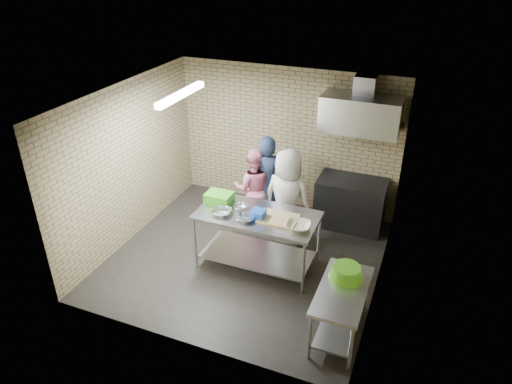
% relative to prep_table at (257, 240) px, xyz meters
% --- Properties ---
extents(floor, '(4.20, 4.20, 0.00)m').
position_rel_prep_table_xyz_m(floor, '(-0.24, 0.08, -0.47)').
color(floor, black).
rests_on(floor, ground).
extents(ceiling, '(4.20, 4.20, 0.00)m').
position_rel_prep_table_xyz_m(ceiling, '(-0.24, 0.08, 2.23)').
color(ceiling, black).
rests_on(ceiling, ground).
extents(back_wall, '(4.20, 0.06, 2.70)m').
position_rel_prep_table_xyz_m(back_wall, '(-0.24, 2.08, 0.88)').
color(back_wall, '#91865B').
rests_on(back_wall, ground).
extents(front_wall, '(4.20, 0.06, 2.70)m').
position_rel_prep_table_xyz_m(front_wall, '(-0.24, -1.92, 0.88)').
color(front_wall, '#91865B').
rests_on(front_wall, ground).
extents(left_wall, '(0.06, 4.00, 2.70)m').
position_rel_prep_table_xyz_m(left_wall, '(-2.34, 0.08, 0.88)').
color(left_wall, '#91865B').
rests_on(left_wall, ground).
extents(right_wall, '(0.06, 4.00, 2.70)m').
position_rel_prep_table_xyz_m(right_wall, '(1.86, 0.08, 0.88)').
color(right_wall, '#91865B').
rests_on(right_wall, ground).
extents(prep_table, '(1.86, 0.93, 0.93)m').
position_rel_prep_table_xyz_m(prep_table, '(0.00, 0.00, 0.00)').
color(prep_table, '#A8A9AF').
rests_on(prep_table, floor).
extents(side_counter, '(0.60, 1.20, 0.75)m').
position_rel_prep_table_xyz_m(side_counter, '(1.56, -1.02, -0.09)').
color(side_counter, silver).
rests_on(side_counter, floor).
extents(stove, '(1.20, 0.70, 0.90)m').
position_rel_prep_table_xyz_m(stove, '(1.11, 1.73, -0.02)').
color(stove, black).
rests_on(stove, floor).
extents(range_hood, '(1.30, 0.60, 0.60)m').
position_rel_prep_table_xyz_m(range_hood, '(1.11, 1.78, 1.63)').
color(range_hood, silver).
rests_on(range_hood, back_wall).
extents(hood_duct, '(0.35, 0.30, 0.30)m').
position_rel_prep_table_xyz_m(hood_duct, '(1.11, 1.93, 2.08)').
color(hood_duct, '#A5A8AD').
rests_on(hood_duct, back_wall).
extents(wall_shelf, '(0.80, 0.20, 0.04)m').
position_rel_prep_table_xyz_m(wall_shelf, '(1.41, 1.97, 1.45)').
color(wall_shelf, '#3F2B19').
rests_on(wall_shelf, back_wall).
extents(fluorescent_fixture, '(0.10, 1.25, 0.08)m').
position_rel_prep_table_xyz_m(fluorescent_fixture, '(-1.24, 0.08, 2.17)').
color(fluorescent_fixture, white).
rests_on(fluorescent_fixture, ceiling).
extents(green_crate, '(0.41, 0.31, 0.17)m').
position_rel_prep_table_xyz_m(green_crate, '(-0.70, 0.12, 0.55)').
color(green_crate, '#38981C').
rests_on(green_crate, prep_table).
extents(blue_tub, '(0.21, 0.21, 0.13)m').
position_rel_prep_table_xyz_m(blue_tub, '(0.05, -0.10, 0.53)').
color(blue_tub, blue).
rests_on(blue_tub, prep_table).
extents(cutting_board, '(0.57, 0.43, 0.03)m').
position_rel_prep_table_xyz_m(cutting_board, '(0.35, -0.02, 0.48)').
color(cutting_board, '#D5B97B').
rests_on(cutting_board, prep_table).
extents(mixing_bowl_a, '(0.32, 0.32, 0.07)m').
position_rel_prep_table_xyz_m(mixing_bowl_a, '(-0.50, -0.20, 0.50)').
color(mixing_bowl_a, '#B5B9BC').
rests_on(mixing_bowl_a, prep_table).
extents(mixing_bowl_b, '(0.24, 0.24, 0.07)m').
position_rel_prep_table_xyz_m(mixing_bowl_b, '(-0.30, 0.05, 0.50)').
color(mixing_bowl_b, silver).
rests_on(mixing_bowl_b, prep_table).
extents(mixing_bowl_c, '(0.29, 0.29, 0.07)m').
position_rel_prep_table_xyz_m(mixing_bowl_c, '(-0.10, -0.22, 0.50)').
color(mixing_bowl_c, '#B4B7BB').
rests_on(mixing_bowl_c, prep_table).
extents(ceramic_bowl, '(0.39, 0.39, 0.09)m').
position_rel_prep_table_xyz_m(ceramic_bowl, '(0.70, -0.15, 0.51)').
color(ceramic_bowl, beige).
rests_on(ceramic_bowl, prep_table).
extents(green_basin, '(0.46, 0.46, 0.17)m').
position_rel_prep_table_xyz_m(green_basin, '(1.54, -0.77, 0.37)').
color(green_basin, '#59C626').
rests_on(green_basin, side_counter).
extents(bottle_red, '(0.07, 0.07, 0.18)m').
position_rel_prep_table_xyz_m(bottle_red, '(1.16, 1.97, 1.56)').
color(bottle_red, '#B22619').
rests_on(bottle_red, wall_shelf).
extents(bottle_green, '(0.06, 0.06, 0.15)m').
position_rel_prep_table_xyz_m(bottle_green, '(1.56, 1.97, 1.55)').
color(bottle_green, green).
rests_on(bottle_green, wall_shelf).
extents(man_navy, '(0.70, 0.52, 1.74)m').
position_rel_prep_table_xyz_m(man_navy, '(-0.29, 1.16, 0.41)').
color(man_navy, '#151C35').
rests_on(man_navy, floor).
extents(woman_pink, '(0.87, 0.77, 1.50)m').
position_rel_prep_table_xyz_m(woman_pink, '(-0.50, 1.09, 0.29)').
color(woman_pink, pink).
rests_on(woman_pink, floor).
extents(woman_white, '(0.92, 0.68, 1.73)m').
position_rel_prep_table_xyz_m(woman_white, '(0.23, 0.76, 0.40)').
color(woman_white, silver).
rests_on(woman_white, floor).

